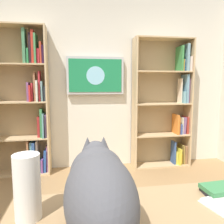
# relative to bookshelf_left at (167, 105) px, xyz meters

# --- Properties ---
(wall_back) EXTENTS (4.52, 0.06, 2.70)m
(wall_back) POSITION_rel_bookshelf_left_xyz_m (1.18, -0.16, 0.36)
(wall_back) COLOR silver
(wall_back) RESTS_ON ground
(bookshelf_left) EXTENTS (0.92, 0.28, 2.02)m
(bookshelf_left) POSITION_rel_bookshelf_left_xyz_m (0.00, 0.00, 0.00)
(bookshelf_left) COLOR tan
(bookshelf_left) RESTS_ON ground
(bookshelf_right) EXTENTS (0.81, 0.28, 2.13)m
(bookshelf_right) POSITION_rel_bookshelf_left_xyz_m (2.16, 0.01, 0.04)
(bookshelf_right) COLOR tan
(bookshelf_right) RESTS_ON ground
(wall_mounted_tv) EXTENTS (0.87, 0.07, 0.57)m
(wall_mounted_tv) POSITION_rel_bookshelf_left_xyz_m (1.15, -0.08, 0.46)
(wall_mounted_tv) COLOR #B7B7BC
(cat) EXTENTS (0.28, 0.65, 0.33)m
(cat) POSITION_rel_bookshelf_left_xyz_m (1.37, 2.55, -0.07)
(cat) COLOR #4C4C51
(cat) RESTS_ON desk
(paper_towel_roll) EXTENTS (0.11, 0.11, 0.28)m
(paper_towel_roll) POSITION_rel_bookshelf_left_xyz_m (1.66, 2.44, -0.09)
(paper_towel_roll) COLOR white
(paper_towel_roll) RESTS_ON desk
(desk_book_stack) EXTENTS (0.20, 0.13, 0.04)m
(desk_book_stack) POSITION_rel_bookshelf_left_xyz_m (0.73, 2.38, -0.21)
(desk_book_stack) COLOR black
(desk_book_stack) RESTS_ON desk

